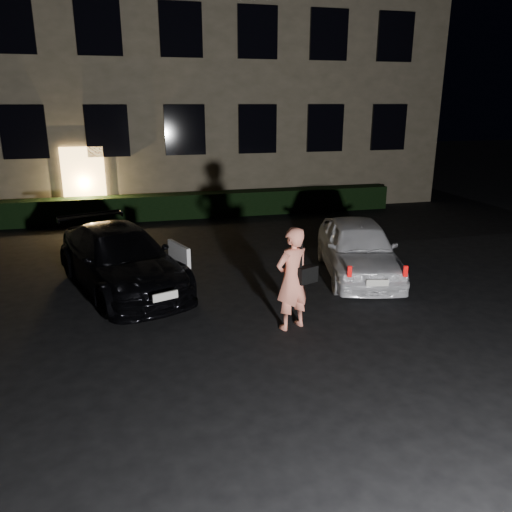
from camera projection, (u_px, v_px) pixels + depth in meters
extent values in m
plane|color=black|center=(268.00, 356.00, 8.06)|extent=(80.00, 80.00, 0.00)
cube|color=brown|center=(171.00, 49.00, 20.18)|extent=(20.00, 8.00, 12.00)
cube|color=#E8AF5E|center=(84.00, 184.00, 17.01)|extent=(1.40, 0.10, 2.50)
cube|color=black|center=(24.00, 132.00, 16.10)|extent=(1.40, 0.10, 1.70)
cube|color=black|center=(107.00, 131.00, 16.70)|extent=(1.40, 0.10, 1.70)
cube|color=black|center=(185.00, 130.00, 17.31)|extent=(1.40, 0.10, 1.70)
cube|color=black|center=(257.00, 129.00, 17.92)|extent=(1.40, 0.10, 1.70)
cube|color=black|center=(325.00, 128.00, 18.52)|extent=(1.40, 0.10, 1.70)
cube|color=black|center=(389.00, 127.00, 19.13)|extent=(1.40, 0.10, 1.70)
cube|color=black|center=(9.00, 24.00, 15.15)|extent=(1.40, 0.10, 1.70)
cube|color=black|center=(98.00, 27.00, 15.76)|extent=(1.40, 0.10, 1.70)
cube|color=black|center=(181.00, 30.00, 16.36)|extent=(1.40, 0.10, 1.70)
cube|color=black|center=(258.00, 32.00, 16.97)|extent=(1.40, 0.10, 1.70)
cube|color=black|center=(329.00, 35.00, 17.57)|extent=(1.40, 0.10, 1.70)
cube|color=black|center=(396.00, 37.00, 18.18)|extent=(1.40, 0.10, 1.70)
cube|color=black|center=(189.00, 205.00, 17.66)|extent=(15.00, 0.70, 0.85)
imported|color=black|center=(121.00, 259.00, 10.87)|extent=(3.28, 4.94, 1.33)
cube|color=white|center=(179.00, 254.00, 10.68)|extent=(0.40, 0.93, 0.44)
cube|color=silver|center=(165.00, 296.00, 9.01)|extent=(0.47, 0.20, 0.15)
imported|color=white|center=(358.00, 248.00, 11.67)|extent=(2.45, 4.17, 1.33)
cube|color=red|center=(350.00, 271.00, 9.86)|extent=(0.09, 0.07, 0.22)
cube|color=red|center=(406.00, 271.00, 9.87)|extent=(0.09, 0.07, 0.22)
cube|color=silver|center=(377.00, 283.00, 9.89)|extent=(0.44, 0.14, 0.13)
imported|color=#FF8E72|center=(292.00, 279.00, 8.82)|extent=(0.80, 0.67, 1.89)
cube|color=black|center=(307.00, 274.00, 8.83)|extent=(0.42, 0.30, 0.30)
cube|color=black|center=(301.00, 252.00, 8.67)|extent=(0.06, 0.07, 0.59)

